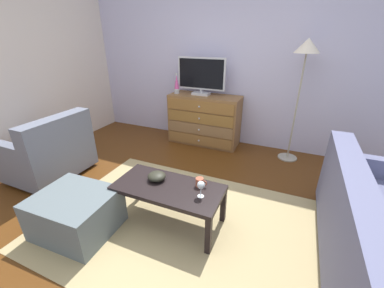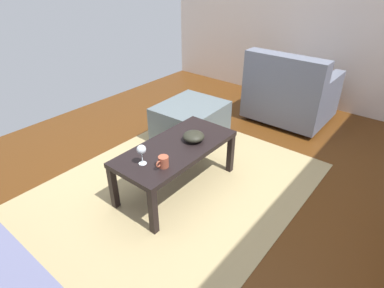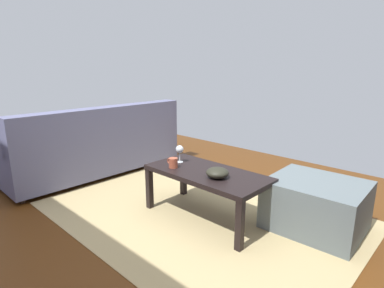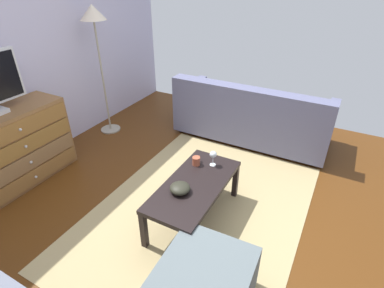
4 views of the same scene
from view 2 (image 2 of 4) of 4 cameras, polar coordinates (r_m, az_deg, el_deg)
name	(u,v)px [view 2 (image 2 of 4)]	position (r m, az deg, el deg)	size (l,w,h in m)	color
ground_plane	(202,193)	(2.75, 1.82, -8.79)	(5.51, 4.67, 0.05)	#562E10
area_rug	(169,192)	(2.72, -4.16, -8.69)	(2.60, 1.90, 0.01)	tan
coffee_table	(176,151)	(2.56, -2.90, -1.36)	(1.05, 0.50, 0.42)	black
wine_glass	(141,150)	(2.29, -9.15, -1.12)	(0.07, 0.07, 0.16)	silver
mug	(163,162)	(2.27, -5.24, -3.23)	(0.11, 0.08, 0.08)	#A85137
bowl_decorative	(194,136)	(2.59, 0.29, 1.39)	(0.18, 0.18, 0.08)	#2A291E
armchair	(289,94)	(3.94, 17.23, 8.63)	(0.80, 0.91, 0.84)	#332319
ottoman	(191,122)	(3.40, -0.26, 4.00)	(0.70, 0.60, 0.40)	slate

